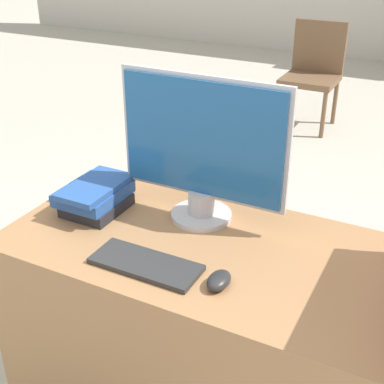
% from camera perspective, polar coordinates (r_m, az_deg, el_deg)
% --- Properties ---
extents(desk, '(1.28, 0.64, 0.75)m').
position_cam_1_polar(desk, '(1.86, 1.95, -15.42)').
color(desk, '#9E7047').
rests_on(desk, ground_plane).
extents(monitor, '(0.56, 0.20, 0.48)m').
position_cam_1_polar(monitor, '(1.67, 1.09, 4.53)').
color(monitor, '#B7B7BC').
rests_on(monitor, desk).
extents(keyboard, '(0.32, 0.13, 0.02)m').
position_cam_1_polar(keyboard, '(1.54, -4.96, -7.68)').
color(keyboard, '#2D2D2D').
rests_on(keyboard, desk).
extents(mouse, '(0.06, 0.09, 0.04)m').
position_cam_1_polar(mouse, '(1.46, 2.89, -9.40)').
color(mouse, '#262626').
rests_on(mouse, desk).
extents(book_stack, '(0.19, 0.26, 0.10)m').
position_cam_1_polar(book_stack, '(1.83, -10.30, -0.43)').
color(book_stack, '#232328').
rests_on(book_stack, desk).
extents(far_chair, '(0.44, 0.44, 0.87)m').
position_cam_1_polar(far_chair, '(4.73, 12.82, 12.64)').
color(far_chair, brown).
rests_on(far_chair, ground_plane).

